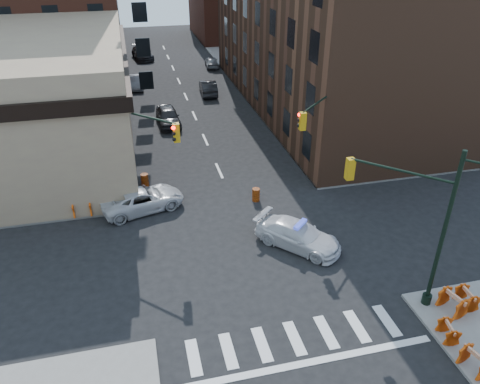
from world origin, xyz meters
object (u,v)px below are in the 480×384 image
parked_car_wnear (168,116)px  barrel_bank (145,180)px  parked_car_wfar (136,82)px  pedestrian_a (97,200)px  barrel_road (256,195)px  pickup (143,199)px  pedestrian_b (105,193)px  parked_car_enear (208,87)px  barricade_nw_a (82,208)px  police_car (298,235)px  barricade_se_a (467,298)px

parked_car_wnear → barrel_bank: size_ratio=5.25×
parked_car_wnear → parked_car_wfar: bearing=98.6°
pedestrian_a → barrel_road: 10.15m
pickup → pedestrian_b: pedestrian_b is taller
barrel_bank → parked_car_wfar: bearing=88.7°
parked_car_wfar → pedestrian_b: bearing=-95.8°
parked_car_enear → parked_car_wfar: bearing=-25.4°
parked_car_wfar → barricade_nw_a: parked_car_wfar is taller
parked_car_wnear → barrel_road: parked_car_wnear is taller
parked_car_wnear → pedestrian_a: size_ratio=3.00×
parked_car_wnear → parked_car_enear: parked_car_wnear is taller
parked_car_enear → pedestrian_b: pedestrian_b is taller
police_car → barrel_road: police_car is taller
pickup → pedestrian_b: bearing=52.8°
barrel_road → pickup: bearing=174.9°
barricade_se_a → barrel_bank: bearing=44.2°
parked_car_wfar → barricade_nw_a: size_ratio=3.11×
barricade_se_a → parked_car_enear: bearing=12.4°
parked_car_enear → police_car: bearing=93.3°
parked_car_wnear → pickup: bearing=-104.3°
pedestrian_a → barricade_nw_a: pedestrian_a is taller
pedestrian_b → barrel_road: bearing=4.9°
barrel_bank → barricade_nw_a: bearing=-141.1°
parked_car_wfar → barrel_road: 27.97m
parked_car_wnear → parked_car_enear: size_ratio=1.04×
barricade_nw_a → pedestrian_a: bearing=18.7°
parked_car_enear → barricade_se_a: parked_car_enear is taller
parked_car_wnear → pedestrian_a: 15.43m
parked_car_wfar → barrel_bank: size_ratio=4.56×
barrel_road → barricade_nw_a: barricade_nw_a is taller
parked_car_enear → barrel_bank: 20.91m
police_car → pickup: same height
parked_car_wfar → barrel_bank: (-0.55, -23.42, -0.23)m
pickup → barricade_nw_a: bearing=76.6°
barricade_se_a → barricade_nw_a: (-18.00, 12.59, 0.06)m
police_car → parked_car_wfar: size_ratio=1.21×
police_car → pedestrian_a: bearing=107.8°
parked_car_wfar → pedestrian_b: 25.80m
police_car → barrel_bank: (-7.96, 9.24, -0.27)m
police_car → pedestrian_a: (-11.05, 6.31, 0.22)m
police_car → parked_car_enear: size_ratio=1.09×
parked_car_enear → barricade_nw_a: (-12.00, -22.54, -0.11)m
pedestrian_b → barricade_se_a: bearing=-25.1°
parked_car_wnear → pedestrian_a: bearing=-114.7°
pickup → parked_car_enear: (8.30, 22.44, 0.03)m
police_car → parked_car_wfar: police_car is taller
parked_car_enear → barrel_bank: parked_car_enear is taller
pedestrian_b → parked_car_wfar: bearing=97.3°
barrel_bank → barricade_se_a: barricade_se_a is taller
police_car → pickup: 10.27m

